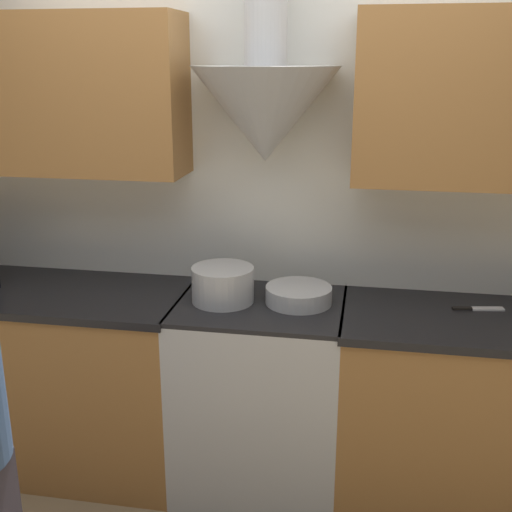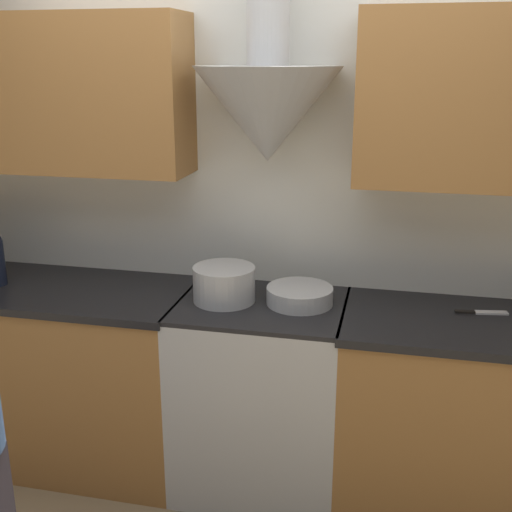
% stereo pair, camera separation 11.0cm
% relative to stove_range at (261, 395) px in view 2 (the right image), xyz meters
% --- Properties ---
extents(wall_back, '(8.40, 0.63, 2.60)m').
position_rel_stove_range_xyz_m(wall_back, '(-0.08, 0.26, 1.02)').
color(wall_back, silver).
rests_on(wall_back, ground_plane).
extents(counter_left, '(1.56, 0.62, 0.92)m').
position_rel_stove_range_xyz_m(counter_left, '(-1.14, -0.00, -0.00)').
color(counter_left, '#9E6B38').
rests_on(counter_left, ground_plane).
extents(counter_right, '(1.14, 0.62, 0.92)m').
position_rel_stove_range_xyz_m(counter_right, '(0.93, -0.00, -0.00)').
color(counter_right, '#9E6B38').
rests_on(counter_right, ground_plane).
extents(stove_range, '(0.74, 0.60, 0.92)m').
position_rel_stove_range_xyz_m(stove_range, '(0.00, 0.00, 0.00)').
color(stove_range, '#B7BABC').
rests_on(stove_range, ground_plane).
extents(stock_pot, '(0.28, 0.28, 0.16)m').
position_rel_stove_range_xyz_m(stock_pot, '(-0.17, -0.00, 0.53)').
color(stock_pot, '#B7BABC').
rests_on(stock_pot, stove_range).
extents(mixing_bowl, '(0.29, 0.29, 0.08)m').
position_rel_stove_range_xyz_m(mixing_bowl, '(0.17, 0.03, 0.49)').
color(mixing_bowl, '#B7BABC').
rests_on(mixing_bowl, stove_range).
extents(chefs_knife, '(0.22, 0.06, 0.01)m').
position_rel_stove_range_xyz_m(chefs_knife, '(0.94, 0.09, 0.46)').
color(chefs_knife, silver).
rests_on(chefs_knife, counter_right).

